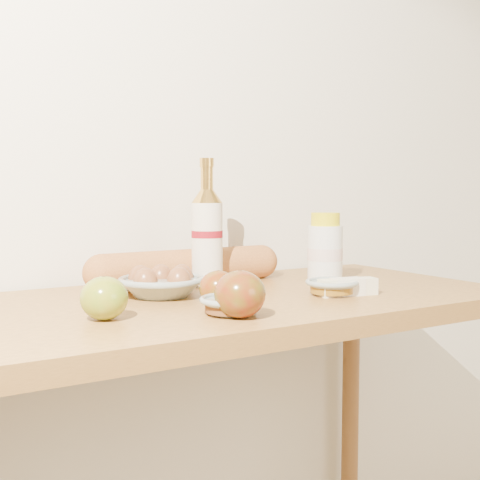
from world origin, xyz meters
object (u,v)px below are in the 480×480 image
(table, at_px, (233,353))
(bourbon_bottle, at_px, (207,235))
(egg_bowl, at_px, (162,284))
(cream_bottle, at_px, (325,250))
(baguette, at_px, (188,267))

(table, height_order, bourbon_bottle, bourbon_bottle)
(table, bearing_deg, egg_bowl, 153.23)
(table, bearing_deg, cream_bottle, 10.67)
(cream_bottle, bearing_deg, table, -146.85)
(table, distance_m, bourbon_bottle, 0.28)
(baguette, bearing_deg, table, -87.25)
(table, relative_size, egg_bowl, 5.12)
(bourbon_bottle, distance_m, cream_bottle, 0.30)
(table, xyz_separation_m, bourbon_bottle, (0.01, 0.14, 0.24))
(cream_bottle, height_order, egg_bowl, cream_bottle)
(table, relative_size, baguette, 2.37)
(table, distance_m, egg_bowl, 0.21)
(bourbon_bottle, xyz_separation_m, egg_bowl, (-0.14, -0.07, -0.09))
(table, distance_m, cream_bottle, 0.36)
(cream_bottle, bearing_deg, bourbon_bottle, -173.53)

